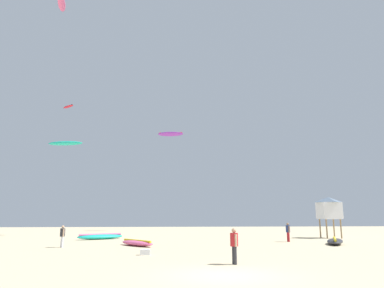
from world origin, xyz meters
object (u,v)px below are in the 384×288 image
(person_left, at_px, (288,231))
(kite_aloft_4, at_px, (62,4))
(cooler_box, at_px, (145,252))
(kite_aloft_3, at_px, (171,134))
(kite_aloft_2, at_px, (68,107))
(person_midground, at_px, (62,234))
(kite_grounded_far, at_px, (335,241))
(kite_grounded_mid, at_px, (100,237))
(kite_aloft_1, at_px, (65,143))
(kite_grounded_near, at_px, (137,243))
(lifeguard_tower, at_px, (329,208))
(person_foreground, at_px, (234,243))

(person_left, xyz_separation_m, kite_aloft_4, (-23.80, 8.94, 26.79))
(person_left, bearing_deg, cooler_box, 31.75)
(cooler_box, height_order, kite_aloft_3, kite_aloft_3)
(cooler_box, bearing_deg, kite_aloft_2, 113.67)
(person_midground, distance_m, kite_grounded_far, 21.01)
(kite_grounded_mid, bearing_deg, person_left, -15.50)
(kite_grounded_far, xyz_separation_m, kite_aloft_1, (-25.89, 15.68, 10.77))
(person_left, relative_size, kite_grounded_near, 0.44)
(lifeguard_tower, distance_m, kite_aloft_4, 39.08)
(kite_grounded_mid, bearing_deg, lifeguard_tower, 0.24)
(person_foreground, xyz_separation_m, lifeguard_tower, (13.84, 18.78, 2.09))
(lifeguard_tower, bearing_deg, kite_grounded_near, -157.21)
(person_left, bearing_deg, person_midground, 5.58)
(cooler_box, distance_m, kite_aloft_4, 35.25)
(kite_grounded_near, xyz_separation_m, lifeguard_tower, (19.14, 8.04, 2.83))
(person_midground, relative_size, kite_grounded_mid, 0.34)
(person_foreground, distance_m, kite_grounded_mid, 20.91)
(kite_grounded_near, xyz_separation_m, kite_grounded_far, (15.65, 0.22, 0.02))
(kite_aloft_4, bearing_deg, kite_grounded_far, -24.25)
(kite_grounded_far, relative_size, kite_aloft_4, 1.27)
(person_midground, height_order, lifeguard_tower, lifeguard_tower)
(person_left, bearing_deg, kite_grounded_mid, -22.35)
(kite_grounded_near, xyz_separation_m, kite_aloft_4, (-10.87, 12.17, 27.52))
(person_midground, relative_size, person_left, 0.96)
(kite_grounded_far, height_order, kite_aloft_1, kite_aloft_1)
(kite_aloft_1, bearing_deg, kite_grounded_far, -31.21)
(kite_aloft_2, height_order, kite_aloft_3, kite_aloft_2)
(person_foreground, bearing_deg, person_left, -129.14)
(kite_aloft_1, bearing_deg, person_left, -28.68)
(person_midground, bearing_deg, person_foreground, -75.08)
(kite_grounded_mid, xyz_separation_m, kite_aloft_3, (7.06, 19.75, 14.96))
(kite_aloft_2, bearing_deg, kite_grounded_far, -40.57)
(kite_aloft_2, bearing_deg, person_midground, -73.96)
(cooler_box, bearing_deg, kite_aloft_1, 116.59)
(kite_grounded_far, height_order, lifeguard_tower, lifeguard_tower)
(person_midground, height_order, kite_aloft_1, kite_aloft_1)
(kite_aloft_3, bearing_deg, kite_aloft_1, -138.26)
(lifeguard_tower, bearing_deg, person_left, -142.23)
(person_midground, xyz_separation_m, lifeguard_tower, (24.47, 8.83, 2.15))
(person_foreground, bearing_deg, kite_aloft_3, -97.04)
(kite_aloft_3, bearing_deg, cooler_box, -93.49)
(person_left, distance_m, kite_grounded_far, 4.12)
(person_midground, bearing_deg, lifeguard_tower, -12.12)
(lifeguard_tower, bearing_deg, kite_aloft_2, 152.74)
(kite_aloft_3, bearing_deg, lifeguard_tower, -50.59)
(kite_aloft_1, bearing_deg, kite_grounded_mid, -52.22)
(kite_aloft_4, bearing_deg, kite_aloft_2, 97.89)
(kite_grounded_near, xyz_separation_m, kite_grounded_mid, (-4.07, 7.94, 0.04))
(kite_grounded_mid, relative_size, kite_aloft_2, 2.03)
(kite_grounded_near, height_order, kite_grounded_far, kite_grounded_far)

